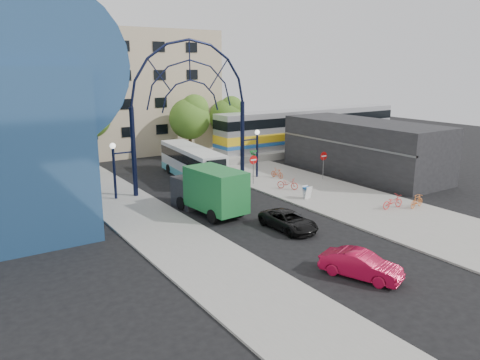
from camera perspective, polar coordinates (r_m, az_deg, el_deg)
ground at (r=28.39m, az=7.55°, el=-7.01°), size 120.00×120.00×0.00m
sidewalk_east at (r=36.39m, az=13.03°, el=-2.46°), size 8.00×56.00×0.12m
plaza_west at (r=29.91m, az=-9.72°, el=-5.87°), size 5.00×50.00×0.12m
gateway_arch at (r=38.24m, az=-6.09°, el=11.52°), size 13.64×0.44×12.10m
stop_sign at (r=39.80m, az=1.64°, el=2.15°), size 0.80×0.07×2.50m
do_not_enter_sign at (r=42.14m, az=10.15°, el=2.57°), size 0.76×0.07×2.48m
street_name_sign at (r=40.48m, az=1.62°, el=2.54°), size 0.70×0.70×2.80m
sandwich_board at (r=35.96m, az=8.17°, el=-1.30°), size 0.55×0.61×0.99m
commercial_block_east at (r=45.58m, az=14.78°, el=3.84°), size 6.00×16.00×5.00m
apartment_block at (r=58.38m, az=-13.91°, el=10.43°), size 20.00×12.10×14.00m
train_platform at (r=57.10m, az=8.44°, el=3.94°), size 32.00×5.00×0.80m
train_car at (r=56.74m, az=8.53°, el=6.43°), size 25.10×3.05×4.20m
tree_north_a at (r=51.90m, az=-6.02°, el=7.73°), size 4.48×4.48×7.00m
tree_north_b at (r=51.94m, az=-18.06°, el=7.87°), size 5.12×5.12×8.00m
tree_north_c at (r=56.61m, az=-1.50°, el=7.96°), size 4.16×4.16×6.50m
city_bus at (r=42.33m, az=-5.87°, el=2.12°), size 3.31×10.67×2.88m
green_truck at (r=32.40m, az=-3.85°, el=-1.26°), size 2.96×6.64×3.26m
black_suv at (r=29.47m, az=5.92°, el=-4.96°), size 2.05×4.26×1.17m
red_sedan at (r=23.67m, az=14.51°, el=-10.00°), size 2.73×4.16×1.30m
bike_near_a at (r=38.60m, az=5.84°, el=-0.42°), size 1.47×1.86×0.94m
bike_near_b at (r=42.38m, az=4.54°, el=0.85°), size 0.63×1.52×0.89m
bike_far_a at (r=34.95m, az=18.10°, el=-2.53°), size 1.89×0.74×0.98m
bike_far_b at (r=35.75m, az=20.75°, el=-2.42°), size 1.62×0.65×0.95m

